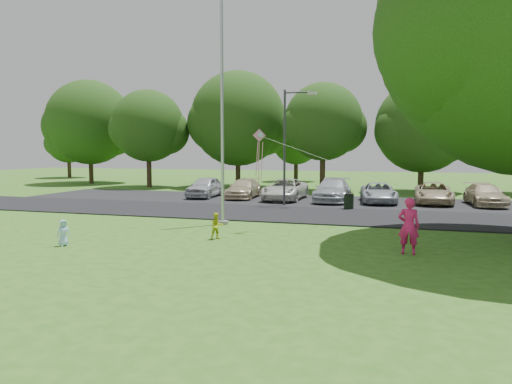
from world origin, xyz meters
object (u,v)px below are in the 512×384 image
(flagpole, at_px, (222,131))
(child_yellow, at_px, (217,226))
(woman, at_px, (409,226))
(street_lamp, at_px, (289,137))
(trash_can, at_px, (349,202))
(kite, at_px, (263,148))
(child_blue, at_px, (63,233))

(flagpole, distance_m, child_yellow, 5.03)
(woman, distance_m, child_yellow, 6.83)
(street_lamp, relative_size, trash_can, 7.59)
(street_lamp, bearing_deg, kite, -87.32)
(street_lamp, height_order, kite, street_lamp)
(flagpole, bearing_deg, child_yellow, -73.26)
(kite, bearing_deg, flagpole, 123.07)
(trash_can, relative_size, kite, 0.15)
(child_yellow, distance_m, child_blue, 5.38)
(flagpole, xyz_separation_m, kite, (2.21, -1.23, -0.74))
(woman, distance_m, child_blue, 11.68)
(child_yellow, relative_size, child_blue, 1.08)
(flagpole, height_order, child_blue, flagpole)
(street_lamp, height_order, woman, street_lamp)
(child_yellow, bearing_deg, trash_can, 28.59)
(street_lamp, distance_m, trash_can, 5.16)
(child_blue, relative_size, kite, 0.15)
(child_blue, bearing_deg, woman, -47.59)
(child_yellow, bearing_deg, child_blue, 169.54)
(trash_can, bearing_deg, street_lamp, 169.94)
(flagpole, relative_size, street_lamp, 1.46)
(flagpole, xyz_separation_m, woman, (7.78, -3.88, -3.25))
(flagpole, bearing_deg, trash_can, 53.41)
(flagpole, bearing_deg, woman, -26.50)
(street_lamp, xyz_separation_m, kite, (0.79, -8.60, -0.69))
(child_blue, bearing_deg, trash_can, -2.19)
(woman, bearing_deg, kite, -22.12)
(trash_can, bearing_deg, child_blue, -124.51)
(woman, bearing_deg, child_blue, 13.41)
(woman, height_order, child_blue, woman)
(trash_can, height_order, child_blue, child_blue)
(woman, relative_size, kite, 0.31)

